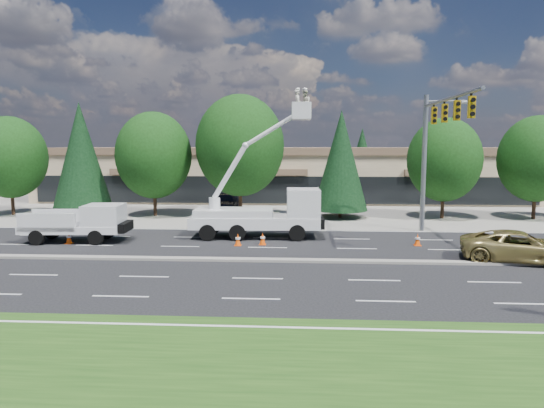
# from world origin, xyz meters

# --- Properties ---
(ground) EXTENTS (140.00, 140.00, 0.00)m
(ground) POSITION_xyz_m (0.00, 0.00, 0.00)
(ground) COLOR black
(ground) RESTS_ON ground
(concrete_apron) EXTENTS (140.00, 22.00, 0.01)m
(concrete_apron) POSITION_xyz_m (0.00, 20.00, 0.01)
(concrete_apron) COLOR gray
(concrete_apron) RESTS_ON ground
(grass_verge) EXTENTS (140.00, 10.00, 0.01)m
(grass_verge) POSITION_xyz_m (0.00, -13.00, 0.01)
(grass_verge) COLOR #1C4112
(grass_verge) RESTS_ON ground
(road_median) EXTENTS (120.00, 0.55, 0.12)m
(road_median) POSITION_xyz_m (0.00, 0.00, 0.06)
(road_median) COLOR gray
(road_median) RESTS_ON ground
(strip_mall) EXTENTS (50.40, 15.40, 5.50)m
(strip_mall) POSITION_xyz_m (0.00, 29.97, 2.83)
(strip_mall) COLOR tan
(strip_mall) RESTS_ON ground
(tree_front_a) EXTENTS (5.84, 5.84, 8.11)m
(tree_front_a) POSITION_xyz_m (-22.00, 15.00, 4.75)
(tree_front_a) COLOR #332114
(tree_front_a) RESTS_ON ground
(tree_front_b) EXTENTS (4.66, 4.66, 9.19)m
(tree_front_b) POSITION_xyz_m (-16.00, 15.00, 4.93)
(tree_front_b) COLOR #332114
(tree_front_b) RESTS_ON ground
(tree_front_c) EXTENTS (6.07, 6.07, 8.42)m
(tree_front_c) POSITION_xyz_m (-10.00, 15.00, 4.93)
(tree_front_c) COLOR #332114
(tree_front_c) RESTS_ON ground
(tree_front_d) EXTENTS (7.03, 7.03, 9.75)m
(tree_front_d) POSITION_xyz_m (-3.00, 15.00, 5.71)
(tree_front_d) COLOR #332114
(tree_front_d) RESTS_ON ground
(tree_front_e) EXTENTS (4.31, 4.31, 8.49)m
(tree_front_e) POSITION_xyz_m (5.00, 15.00, 4.55)
(tree_front_e) COLOR #332114
(tree_front_e) RESTS_ON ground
(tree_front_f) EXTENTS (5.68, 5.68, 7.88)m
(tree_front_f) POSITION_xyz_m (13.00, 15.00, 4.61)
(tree_front_f) COLOR #332114
(tree_front_f) RESTS_ON ground
(tree_front_g) EXTENTS (5.78, 5.78, 8.03)m
(tree_front_g) POSITION_xyz_m (20.00, 15.00, 4.70)
(tree_front_g) COLOR #332114
(tree_front_g) RESTS_ON ground
(tree_back_a) EXTENTS (4.54, 4.54, 8.95)m
(tree_back_a) POSITION_xyz_m (-18.00, 42.00, 4.80)
(tree_back_a) COLOR #332114
(tree_back_a) RESTS_ON ground
(tree_back_b) EXTENTS (5.35, 5.35, 10.56)m
(tree_back_b) POSITION_xyz_m (-4.00, 42.00, 5.66)
(tree_back_b) COLOR #332114
(tree_back_b) RESTS_ON ground
(tree_back_c) EXTENTS (4.07, 4.07, 8.02)m
(tree_back_c) POSITION_xyz_m (10.00, 42.00, 4.30)
(tree_back_c) COLOR #332114
(tree_back_c) RESTS_ON ground
(tree_back_d) EXTENTS (5.48, 5.48, 10.81)m
(tree_back_d) POSITION_xyz_m (22.00, 42.00, 5.80)
(tree_back_d) COLOR #332114
(tree_back_d) RESTS_ON ground
(signal_mast) EXTENTS (2.76, 10.16, 9.00)m
(signal_mast) POSITION_xyz_m (10.03, 7.04, 6.06)
(signal_mast) COLOR gray
(signal_mast) RESTS_ON ground
(utility_pickup) EXTENTS (5.96, 2.59, 2.24)m
(utility_pickup) POSITION_xyz_m (-11.23, 4.23, 0.92)
(utility_pickup) COLOR silver
(utility_pickup) RESTS_ON ground
(bucket_truck) EXTENTS (8.54, 2.88, 9.18)m
(bucket_truck) POSITION_xyz_m (-0.14, 6.24, 1.99)
(bucket_truck) COLOR silver
(bucket_truck) RESTS_ON ground
(traffic_cone_a) EXTENTS (0.40, 0.40, 0.70)m
(traffic_cone_a) POSITION_xyz_m (-11.71, 3.64, 0.34)
(traffic_cone_a) COLOR #F24D07
(traffic_cone_a) RESTS_ON ground
(traffic_cone_b) EXTENTS (0.40, 0.40, 0.70)m
(traffic_cone_b) POSITION_xyz_m (-1.75, 3.68, 0.34)
(traffic_cone_b) COLOR #F24D07
(traffic_cone_b) RESTS_ON ground
(traffic_cone_c) EXTENTS (0.40, 0.40, 0.70)m
(traffic_cone_c) POSITION_xyz_m (-0.35, 4.03, 0.34)
(traffic_cone_c) COLOR #F24D07
(traffic_cone_c) RESTS_ON ground
(traffic_cone_d) EXTENTS (0.40, 0.40, 0.70)m
(traffic_cone_d) POSITION_xyz_m (8.57, 4.29, 0.34)
(traffic_cone_d) COLOR #F24D07
(traffic_cone_d) RESTS_ON ground
(traffic_cone_e) EXTENTS (0.40, 0.40, 0.70)m
(traffic_cone_e) POSITION_xyz_m (11.31, 3.34, 0.34)
(traffic_cone_e) COLOR #F24D07
(traffic_cone_e) RESTS_ON ground
(minivan) EXTENTS (5.96, 3.79, 1.53)m
(minivan) POSITION_xyz_m (12.66, 0.60, 0.77)
(minivan) COLOR #A18F4E
(minivan) RESTS_ON ground
(parked_car_west) EXTENTS (2.07, 4.95, 1.67)m
(parked_car_west) POSITION_xyz_m (-4.64, 18.03, 0.84)
(parked_car_west) COLOR black
(parked_car_west) RESTS_ON ground
(parked_car_east) EXTENTS (2.81, 4.85, 1.51)m
(parked_car_east) POSITION_xyz_m (6.24, 21.00, 0.76)
(parked_car_east) COLOR black
(parked_car_east) RESTS_ON ground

